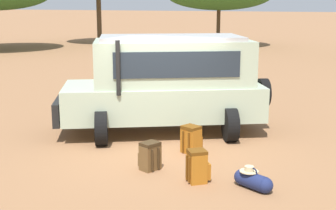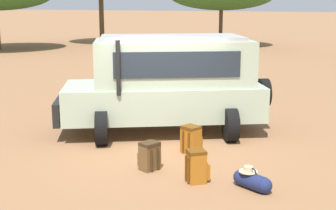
{
  "view_description": "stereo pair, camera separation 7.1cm",
  "coord_description": "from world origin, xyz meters",
  "px_view_note": "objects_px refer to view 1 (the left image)",
  "views": [
    {
      "loc": [
        4.31,
        -9.16,
        3.24
      ],
      "look_at": [
        0.16,
        0.15,
        1.0
      ],
      "focal_mm": 50.0,
      "sensor_mm": 36.0,
      "label": 1
    },
    {
      "loc": [
        4.38,
        -9.13,
        3.24
      ],
      "look_at": [
        0.16,
        0.15,
        1.0
      ],
      "focal_mm": 50.0,
      "sensor_mm": 36.0,
      "label": 2
    }
  ],
  "objects_px": {
    "backpack_near_rear_wheel": "(191,140)",
    "duffel_bag_low_black_case": "(253,180)",
    "backpack_beside_front_wheel": "(150,156)",
    "safari_vehicle": "(167,82)",
    "backpack_cluster_center": "(198,166)"
  },
  "relations": [
    {
      "from": "backpack_near_rear_wheel",
      "to": "duffel_bag_low_black_case",
      "type": "height_order",
      "value": "backpack_near_rear_wheel"
    },
    {
      "from": "backpack_beside_front_wheel",
      "to": "duffel_bag_low_black_case",
      "type": "bearing_deg",
      "value": -3.61
    },
    {
      "from": "backpack_near_rear_wheel",
      "to": "duffel_bag_low_black_case",
      "type": "xyz_separation_m",
      "value": [
        1.73,
        -1.45,
        -0.15
      ]
    },
    {
      "from": "safari_vehicle",
      "to": "backpack_near_rear_wheel",
      "type": "height_order",
      "value": "safari_vehicle"
    },
    {
      "from": "duffel_bag_low_black_case",
      "to": "backpack_near_rear_wheel",
      "type": "bearing_deg",
      "value": 140.18
    },
    {
      "from": "backpack_near_rear_wheel",
      "to": "backpack_beside_front_wheel",
      "type": "bearing_deg",
      "value": -105.84
    },
    {
      "from": "backpack_beside_front_wheel",
      "to": "duffel_bag_low_black_case",
      "type": "relative_size",
      "value": 0.75
    },
    {
      "from": "backpack_near_rear_wheel",
      "to": "duffel_bag_low_black_case",
      "type": "relative_size",
      "value": 0.81
    },
    {
      "from": "safari_vehicle",
      "to": "duffel_bag_low_black_case",
      "type": "xyz_separation_m",
      "value": [
        2.92,
        -2.79,
        -1.14
      ]
    },
    {
      "from": "safari_vehicle",
      "to": "backpack_near_rear_wheel",
      "type": "xyz_separation_m",
      "value": [
        1.18,
        -1.34,
        -1.0
      ]
    },
    {
      "from": "backpack_cluster_center",
      "to": "safari_vehicle",
      "type": "bearing_deg",
      "value": 123.36
    },
    {
      "from": "backpack_cluster_center",
      "to": "backpack_near_rear_wheel",
      "type": "distance_m",
      "value": 1.71
    },
    {
      "from": "backpack_near_rear_wheel",
      "to": "duffel_bag_low_black_case",
      "type": "bearing_deg",
      "value": -39.82
    },
    {
      "from": "backpack_cluster_center",
      "to": "duffel_bag_low_black_case",
      "type": "xyz_separation_m",
      "value": [
        1.01,
        0.11,
        -0.15
      ]
    },
    {
      "from": "backpack_beside_front_wheel",
      "to": "backpack_cluster_center",
      "type": "relative_size",
      "value": 0.92
    }
  ]
}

